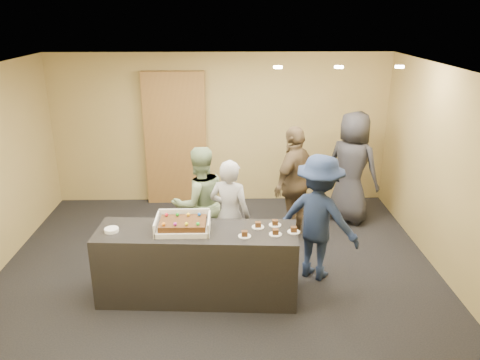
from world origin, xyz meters
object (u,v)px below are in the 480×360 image
at_px(person_navy_man, 319,218).
at_px(person_brown_extra, 294,183).
at_px(person_server_grey, 230,215).
at_px(sheet_cake, 183,223).
at_px(person_dark_suit, 352,168).
at_px(plate_stack, 112,230).
at_px(storage_cabinet, 176,139).
at_px(person_sage_man, 200,203).
at_px(cake_box, 183,226).
at_px(serving_counter, 197,264).

relative_size(person_navy_man, person_brown_extra, 0.95).
bearing_deg(person_brown_extra, person_server_grey, -8.25).
relative_size(sheet_cake, person_navy_man, 0.32).
bearing_deg(sheet_cake, person_dark_suit, 40.46).
relative_size(sheet_cake, plate_stack, 3.25).
bearing_deg(person_dark_suit, storage_cabinet, 24.38).
xyz_separation_m(plate_stack, person_brown_extra, (2.40, 1.65, -0.04)).
bearing_deg(person_brown_extra, plate_stack, -17.56).
distance_m(person_sage_man, person_navy_man, 1.67).
distance_m(plate_stack, person_navy_man, 2.59).
distance_m(storage_cabinet, person_brown_extra, 2.44).
height_order(plate_stack, person_dark_suit, person_dark_suit).
distance_m(cake_box, person_navy_man, 1.76).
bearing_deg(serving_counter, plate_stack, -176.50).
bearing_deg(person_sage_man, person_server_grey, 118.50).
distance_m(sheet_cake, person_sage_man, 1.05).
height_order(cake_box, person_dark_suit, person_dark_suit).
xyz_separation_m(person_navy_man, person_brown_extra, (-0.16, 1.20, 0.04)).
xyz_separation_m(cake_box, person_dark_suit, (2.57, 2.17, -0.01)).
relative_size(sheet_cake, person_server_grey, 0.35).
distance_m(plate_stack, person_brown_extra, 2.91).
distance_m(storage_cabinet, sheet_cake, 3.12).
bearing_deg(plate_stack, cake_box, 1.91).
bearing_deg(storage_cabinet, serving_counter, -79.75).
bearing_deg(person_brown_extra, sheet_cake, -5.41).
distance_m(serving_counter, person_dark_suit, 3.29).
relative_size(cake_box, person_sage_man, 0.39).
bearing_deg(person_navy_man, person_dark_suit, -83.03).
bearing_deg(cake_box, person_brown_extra, 46.36).
bearing_deg(sheet_cake, person_brown_extra, 46.77).
bearing_deg(person_navy_man, cake_box, 47.32).
bearing_deg(storage_cabinet, plate_stack, -98.16).
xyz_separation_m(person_server_grey, person_navy_man, (1.15, -0.24, 0.06)).
relative_size(plate_stack, person_brown_extra, 0.09).
height_order(plate_stack, person_brown_extra, person_brown_extra).
xyz_separation_m(cake_box, person_navy_man, (1.71, 0.43, -0.10)).
xyz_separation_m(storage_cabinet, person_navy_man, (2.11, -2.64, -0.35)).
xyz_separation_m(person_sage_man, person_navy_man, (1.57, -0.58, 0.02)).
xyz_separation_m(serving_counter, sheet_cake, (-0.16, -0.00, 0.55)).
distance_m(cake_box, person_dark_suit, 3.36).
distance_m(cake_box, plate_stack, 0.85).
height_order(person_server_grey, person_sage_man, person_sage_man).
bearing_deg(person_server_grey, sheet_cake, 72.00).
xyz_separation_m(sheet_cake, person_sage_man, (0.14, 1.03, -0.18)).
xyz_separation_m(sheet_cake, plate_stack, (-0.85, -0.00, -0.08)).
relative_size(plate_stack, person_dark_suit, 0.09).
relative_size(storage_cabinet, person_sage_man, 1.46).
bearing_deg(person_brown_extra, storage_cabinet, -88.49).
bearing_deg(cake_box, sheet_cake, -90.86).
distance_m(serving_counter, person_navy_man, 1.66).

